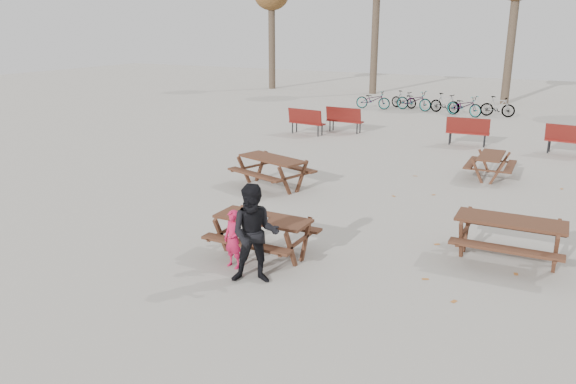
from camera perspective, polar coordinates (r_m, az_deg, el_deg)
The scene contains 13 objects.
ground at distance 10.76m, azimuth -2.52°, elevation -6.47°, with size 80.00×80.00×0.00m, color gray.
main_picnic_table at distance 10.54m, azimuth -2.56°, elevation -3.54°, with size 1.80×1.45×0.78m.
food_tray at distance 10.35m, azimuth -2.62°, elevation -2.71°, with size 0.18×0.11×0.04m, color white.
bread_roll at distance 10.34m, azimuth -2.62°, elevation -2.49°, with size 0.14×0.06×0.05m, color tan.
soda_bottle at distance 10.49m, azimuth -4.46°, elevation -2.15°, with size 0.07×0.07×0.17m.
child at distance 10.12m, azimuth -5.58°, elevation -4.79°, with size 0.39×0.26×1.07m, color #C01844.
adult at distance 9.41m, azimuth -3.40°, elevation -4.30°, with size 0.84×0.65×1.73m, color black.
picnic_table_east at distance 11.11m, azimuth 21.50°, elevation -4.62°, with size 1.91×1.54×0.82m, color #3B1F15, non-canonical shape.
picnic_table_north at distance 15.04m, azimuth -1.61°, elevation 1.99°, with size 1.90×1.53×0.82m, color #3B1F15, non-canonical shape.
picnic_table_far at distance 16.97m, azimuth 19.86°, elevation 2.46°, with size 1.58×1.27×0.68m, color #3B1F15, non-canonical shape.
park_bench_row at distance 21.64m, azimuth 12.76°, elevation 6.43°, with size 10.95×1.73×1.03m.
bicycle_row at distance 29.09m, azimuth 14.16°, elevation 8.82°, with size 7.78×2.24×0.99m.
fallen_leaves at distance 12.63m, azimuth 5.21°, elevation -2.91°, with size 11.00×11.00×0.01m, color #AA6328, non-canonical shape.
Camera 1 is at (5.06, -8.50, 4.24)m, focal length 35.00 mm.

